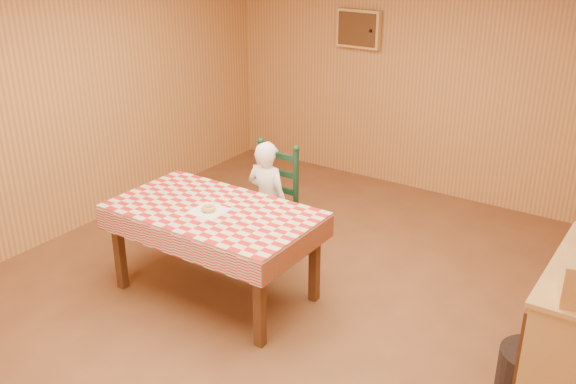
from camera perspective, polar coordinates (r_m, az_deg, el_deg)
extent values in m
plane|color=brown|center=(5.20, -1.25, -10.40)|extent=(6.00, 6.00, 0.00)
cube|color=#C28646|center=(7.18, 12.81, 9.86)|extent=(5.00, 0.10, 2.60)
cube|color=#C28646|center=(6.34, -20.32, 7.29)|extent=(0.10, 6.00, 2.60)
cube|color=tan|center=(7.41, 6.30, 14.23)|extent=(0.52, 0.08, 0.42)
cube|color=#512E15|center=(7.37, 6.13, 14.19)|extent=(0.46, 0.02, 0.36)
sphere|color=black|center=(7.27, 7.36, 14.02)|extent=(0.04, 0.04, 0.04)
cube|color=#512E15|center=(5.10, -6.66, -2.01)|extent=(1.60, 0.90, 0.06)
cube|color=#512E15|center=(5.50, -14.75, -5.07)|extent=(0.07, 0.07, 0.69)
cube|color=#512E15|center=(4.63, -2.54, -9.97)|extent=(0.07, 0.07, 0.69)
cube|color=#512E15|center=(5.95, -9.50, -2.38)|extent=(0.07, 0.07, 0.69)
cube|color=#512E15|center=(5.16, 2.37, -6.26)|extent=(0.07, 0.07, 0.69)
cube|color=red|center=(5.09, -6.68, -1.60)|extent=(1.64, 0.94, 0.02)
cube|color=red|center=(4.82, -10.25, -4.60)|extent=(1.64, 0.02, 0.18)
cube|color=red|center=(5.46, -3.45, -0.86)|extent=(1.64, 0.02, 0.18)
cube|color=#30612C|center=(5.66, -12.99, -0.55)|extent=(0.02, 0.94, 0.18)
cube|color=#30612C|center=(4.68, 1.08, -5.07)|extent=(0.02, 0.94, 0.18)
cube|color=black|center=(5.74, -1.83, -2.09)|extent=(0.44, 0.40, 0.04)
cylinder|color=black|center=(5.82, -4.30, -4.23)|extent=(0.04, 0.04, 0.41)
cylinder|color=black|center=(5.62, -1.24, -5.24)|extent=(0.04, 0.04, 0.41)
cylinder|color=black|center=(6.06, -2.32, -3.02)|extent=(0.04, 0.04, 0.41)
cylinder|color=black|center=(5.87, 0.68, -3.94)|extent=(0.04, 0.04, 0.41)
cylinder|color=black|center=(5.84, -2.40, 1.78)|extent=(0.05, 0.05, 0.60)
sphere|color=black|center=(5.74, -2.45, 4.57)|extent=(0.06, 0.06, 0.06)
cylinder|color=black|center=(5.64, 0.71, 1.00)|extent=(0.05, 0.05, 0.60)
sphere|color=black|center=(5.54, 0.72, 3.88)|extent=(0.06, 0.06, 0.06)
cube|color=black|center=(5.79, -0.87, 0.29)|extent=(0.38, 0.03, 0.05)
cube|color=black|center=(5.73, -0.88, 1.77)|extent=(0.38, 0.03, 0.05)
cube|color=black|center=(5.67, -0.89, 3.28)|extent=(0.38, 0.03, 0.05)
imported|color=white|center=(5.69, -1.84, -0.88)|extent=(0.41, 0.27, 1.12)
cube|color=white|center=(5.05, -7.06, -1.68)|extent=(0.26, 0.26, 0.00)
torus|color=gold|center=(5.04, -7.07, -1.46)|extent=(0.13, 0.13, 0.04)
cube|color=#512E15|center=(4.57, 21.67, -10.71)|extent=(0.02, 1.20, 0.80)
cylinder|color=black|center=(4.49, 20.54, -15.21)|extent=(0.46, 0.46, 0.39)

